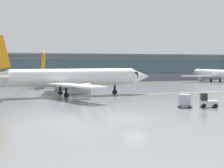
# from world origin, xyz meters

# --- Properties ---
(ground_plane) EXTENTS (400.00, 400.00, 0.00)m
(ground_plane) POSITION_xyz_m (0.00, 0.00, 0.00)
(ground_plane) COLOR slate
(taxiway_centreline_stripe) EXTENTS (109.96, 3.86, 0.01)m
(taxiway_centreline_stripe) POSITION_xyz_m (0.16, 28.75, 0.00)
(taxiway_centreline_stripe) COLOR yellow
(taxiway_centreline_stripe) RESTS_ON ground_plane
(terminal_concourse) EXTENTS (227.65, 11.00, 9.60)m
(terminal_concourse) POSITION_xyz_m (0.00, 86.48, 4.92)
(terminal_concourse) COLOR #8C939E
(terminal_concourse) RESTS_ON ground_plane
(gate_airplane_1) EXTENTS (26.89, 28.95, 9.59)m
(gate_airplane_1) POSITION_xyz_m (-2.44, 66.28, 2.88)
(gate_airplane_1) COLOR silver
(gate_airplane_1) RESTS_ON ground_plane
(gate_airplane_2) EXTENTS (25.38, 27.20, 9.04)m
(gate_airplane_2) POSITION_xyz_m (57.73, 65.04, 2.71)
(gate_airplane_2) COLOR white
(gate_airplane_2) RESTS_ON ground_plane
(taxiing_regional_jet) EXTENTS (35.24, 32.81, 11.69)m
(taxiing_regional_jet) POSITION_xyz_m (-0.29, 30.74, 3.50)
(taxiing_regional_jet) COLOR white
(taxiing_regional_jet) RESTS_ON ground_plane
(baggage_tug) EXTENTS (2.93, 2.35, 2.10)m
(baggage_tug) POSITION_xyz_m (14.39, 6.12, 0.89)
(baggage_tug) COLOR silver
(baggage_tug) RESTS_ON ground_plane
(cargo_dolly_lead) EXTENTS (2.54, 2.26, 1.94)m
(cargo_dolly_lead) POSITION_xyz_m (11.30, 7.34, 1.05)
(cargo_dolly_lead) COLOR #595B60
(cargo_dolly_lead) RESTS_ON ground_plane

